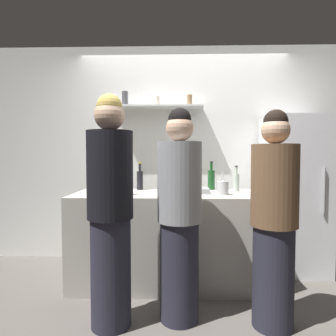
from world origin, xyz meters
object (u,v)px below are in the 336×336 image
(person_grey_hoodie, at_px, (180,217))
(person_blonde, at_px, (110,212))
(baking_pan, at_px, (192,190))
(person_brown_jacket, at_px, (274,221))
(wine_bottle_dark_glass, at_px, (140,179))
(water_bottle_plastic, at_px, (121,181))
(refrigerator, at_px, (294,194))
(wine_bottle_pale_glass, at_px, (236,182))
(utensil_holder, at_px, (223,188))
(wine_bottle_green_glass, at_px, (211,179))
(wine_bottle_amber_glass, at_px, (124,183))

(person_grey_hoodie, xyz_separation_m, person_blonde, (-0.52, -0.09, 0.05))
(baking_pan, xyz_separation_m, person_brown_jacket, (0.57, -0.76, -0.13))
(person_grey_hoodie, bearing_deg, wine_bottle_dark_glass, 84.38)
(baking_pan, distance_m, water_bottle_plastic, 0.81)
(person_brown_jacket, bearing_deg, refrigerator, 115.42)
(baking_pan, bearing_deg, wine_bottle_pale_glass, 16.31)
(baking_pan, distance_m, utensil_holder, 0.32)
(utensil_holder, bearing_deg, person_brown_jacket, -66.27)
(utensil_holder, relative_size, wine_bottle_green_glass, 0.73)
(refrigerator, xyz_separation_m, person_brown_jacket, (-0.58, -1.09, -0.05))
(wine_bottle_green_glass, bearing_deg, wine_bottle_amber_glass, -152.21)
(wine_bottle_pale_glass, height_order, wine_bottle_green_glass, wine_bottle_green_glass)
(wine_bottle_pale_glass, xyz_separation_m, water_bottle_plastic, (-1.23, 0.12, -0.01))
(wine_bottle_dark_glass, bearing_deg, wine_bottle_amber_glass, -102.28)
(person_grey_hoodie, bearing_deg, wine_bottle_pale_glass, 24.10)
(refrigerator, distance_m, wine_bottle_pale_glass, 0.72)
(utensil_holder, bearing_deg, person_grey_hoodie, -126.78)
(wine_bottle_amber_glass, height_order, person_grey_hoodie, person_grey_hoodie)
(wine_bottle_green_glass, relative_size, water_bottle_plastic, 1.50)
(wine_bottle_dark_glass, height_order, person_blonde, person_blonde)
(wine_bottle_pale_glass, xyz_separation_m, person_blonde, (-1.11, -0.92, -0.14))
(refrigerator, height_order, person_brown_jacket, refrigerator)
(utensil_holder, height_order, person_brown_jacket, person_brown_jacket)
(wine_bottle_green_glass, height_order, wine_bottle_dark_glass, wine_bottle_green_glass)
(wine_bottle_amber_glass, relative_size, person_grey_hoodie, 0.18)
(wine_bottle_amber_glass, height_order, wine_bottle_dark_glass, wine_bottle_amber_glass)
(wine_bottle_pale_glass, bearing_deg, wine_bottle_green_glass, 148.57)
(wine_bottle_pale_glass, bearing_deg, wine_bottle_dark_glass, 173.59)
(person_brown_jacket, bearing_deg, person_blonde, -125.65)
(wine_bottle_green_glass, height_order, person_blonde, person_blonde)
(wine_bottle_green_glass, bearing_deg, refrigerator, 3.19)
(wine_bottle_green_glass, relative_size, wine_bottle_dark_glass, 1.03)
(baking_pan, height_order, person_brown_jacket, person_brown_jacket)
(wine_bottle_amber_glass, relative_size, water_bottle_plastic, 1.48)
(wine_bottle_pale_glass, bearing_deg, refrigerator, 16.25)
(utensil_holder, bearing_deg, wine_bottle_dark_glass, 155.97)
(refrigerator, distance_m, person_grey_hoodie, 1.63)
(wine_bottle_green_glass, distance_m, wine_bottle_amber_glass, 0.99)
(person_grey_hoodie, bearing_deg, person_blonde, 160.39)
(refrigerator, xyz_separation_m, baking_pan, (-1.15, -0.33, 0.08))
(refrigerator, xyz_separation_m, wine_bottle_dark_glass, (-1.70, -0.08, 0.17))
(wine_bottle_green_glass, bearing_deg, baking_pan, -128.80)
(wine_bottle_pale_glass, distance_m, wine_bottle_amber_glass, 1.16)
(refrigerator, bearing_deg, person_brown_jacket, -117.91)
(utensil_holder, height_order, wine_bottle_pale_glass, wine_bottle_pale_glass)
(refrigerator, height_order, wine_bottle_amber_glass, refrigerator)
(refrigerator, relative_size, person_brown_jacket, 1.05)
(baking_pan, distance_m, wine_bottle_green_glass, 0.38)
(person_blonde, bearing_deg, water_bottle_plastic, -20.88)
(wine_bottle_amber_glass, relative_size, wine_bottle_dark_glass, 1.01)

